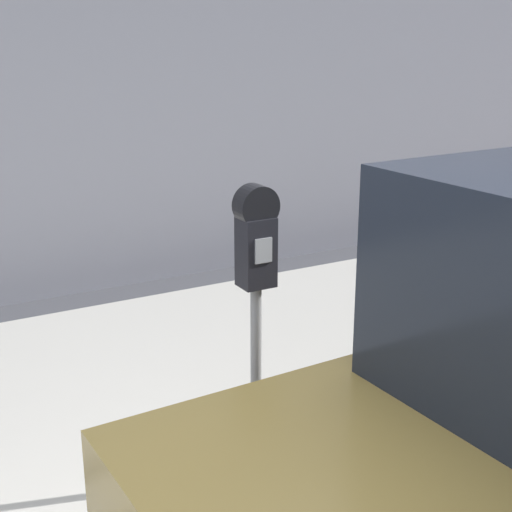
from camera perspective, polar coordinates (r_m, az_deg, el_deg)
The scene contains 2 objects.
sidewalk at distance 4.59m, azimuth -10.49°, elevation -10.83°, with size 24.00×2.80×0.15m.
parking_meter at distance 3.19m, azimuth 0.00°, elevation -1.03°, with size 0.19×0.13×1.45m.
Camera 1 is at (-1.23, -1.68, 2.21)m, focal length 50.00 mm.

